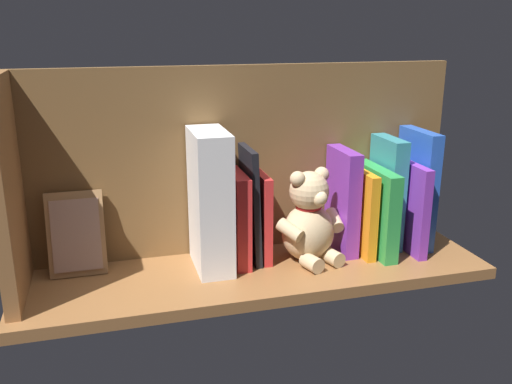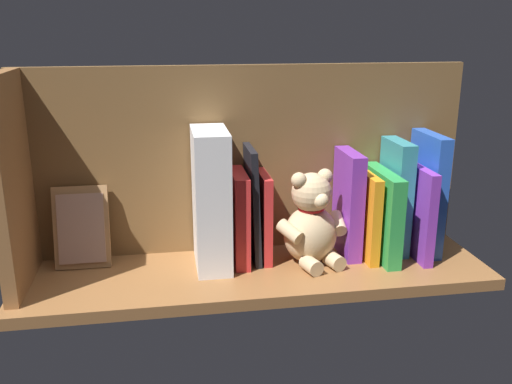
{
  "view_description": "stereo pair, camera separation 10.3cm",
  "coord_description": "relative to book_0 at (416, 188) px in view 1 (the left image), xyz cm",
  "views": [
    {
      "loc": [
        26.47,
        95.53,
        45.28
      ],
      "look_at": [
        0.0,
        0.0,
        15.13
      ],
      "focal_mm": 39.27,
      "sensor_mm": 36.0,
      "label": 1
    },
    {
      "loc": [
        16.36,
        97.77,
        45.28
      ],
      "look_at": [
        0.0,
        0.0,
        15.13
      ],
      "focal_mm": 39.27,
      "sensor_mm": 36.0,
      "label": 2
    }
  ],
  "objects": [
    {
      "name": "book_5",
      "position": [
        16.28,
        -0.62,
        -1.58
      ],
      "size": [
        2.91,
        11.54,
        21.2
      ],
      "primitive_type": "cube",
      "color": "purple",
      "rests_on": "ground_plane"
    },
    {
      "name": "dictionary_thick_white",
      "position": [
        43.67,
        0.55,
        1.11
      ],
      "size": [
        6.47,
        13.68,
        26.58
      ],
      "primitive_type": "cube",
      "color": "white",
      "rests_on": "ground_plane"
    },
    {
      "name": "book_0",
      "position": [
        0.0,
        0.0,
        0.0
      ],
      "size": [
        2.83,
        12.77,
        24.38
      ],
      "primitive_type": "cube",
      "rotation": [
        0.0,
        -0.01,
        0.0
      ],
      "color": "blue",
      "rests_on": "ground_plane"
    },
    {
      "name": "shelf_back_panel",
      "position": [
        35.55,
        -7.54,
        6.57
      ],
      "size": [
        88.89,
        1.5,
        37.51
      ],
      "primitive_type": "cube",
      "color": "brown",
      "rests_on": "ground_plane"
    },
    {
      "name": "book_4",
      "position": [
        13.13,
        0.54,
        -3.57
      ],
      "size": [
        1.91,
        13.85,
        17.22
      ],
      "primitive_type": "cube",
      "color": "orange",
      "rests_on": "ground_plane"
    },
    {
      "name": "book_6",
      "position": [
        33.25,
        -1.17,
        -3.5
      ],
      "size": [
        1.67,
        10.44,
        17.36
      ],
      "primitive_type": "cube",
      "color": "red",
      "rests_on": "ground_plane"
    },
    {
      "name": "shelf_side_divider",
      "position": [
        77.99,
        3.17,
        6.57
      ],
      "size": [
        2.4,
        19.9,
        37.51
      ],
      "primitive_type": "cube",
      "color": "brown",
      "rests_on": "ground_plane"
    },
    {
      "name": "teddy_bear",
      "position": [
        24.55,
        2.42,
        -4.03
      ],
      "size": [
        14.43,
        13.83,
        18.53
      ],
      "rotation": [
        0.0,
        0.0,
        0.29
      ],
      "color": "#D1B284",
      "rests_on": "ground_plane"
    },
    {
      "name": "book_7",
      "position": [
        35.48,
        -1.07,
        -0.87
      ],
      "size": [
        2.18,
        10.64,
        22.66
      ],
      "primitive_type": "cube",
      "rotation": [
        0.0,
        0.04,
        0.0
      ],
      "color": "black",
      "rests_on": "ground_plane"
    },
    {
      "name": "book_2",
      "position": [
        6.29,
        -0.93,
        -0.7
      ],
      "size": [
        3.1,
        10.91,
        22.96
      ],
      "primitive_type": "cube",
      "color": "teal",
      "rests_on": "ground_plane"
    },
    {
      "name": "book_3",
      "position": [
        10.01,
        1.61,
        -3.38
      ],
      "size": [
        2.85,
        15.98,
        17.6
      ],
      "primitive_type": "cube",
      "color": "green",
      "rests_on": "ground_plane"
    },
    {
      "name": "book_8",
      "position": [
        38.29,
        -0.46,
        -3.15
      ],
      "size": [
        2.81,
        11.86,
        18.06
      ],
      "primitive_type": "cube",
      "color": "red",
      "rests_on": "ground_plane"
    },
    {
      "name": "picture_frame_leaning",
      "position": [
        68.3,
        -3.53,
        -4.51
      ],
      "size": [
        10.33,
        5.03,
        15.64
      ],
      "color": "#A87A4C",
      "rests_on": "ground_plane"
    },
    {
      "name": "book_1",
      "position": [
        3.05,
        1.52,
        -2.99
      ],
      "size": [
        1.89,
        15.82,
        18.38
      ],
      "primitive_type": "cube",
      "color": "purple",
      "rests_on": "ground_plane"
    },
    {
      "name": "ground_plane",
      "position": [
        35.55,
        3.17,
        -13.28
      ],
      "size": [
        88.89,
        25.9,
        2.2
      ],
      "primitive_type": "cube",
      "color": "brown"
    }
  ]
}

